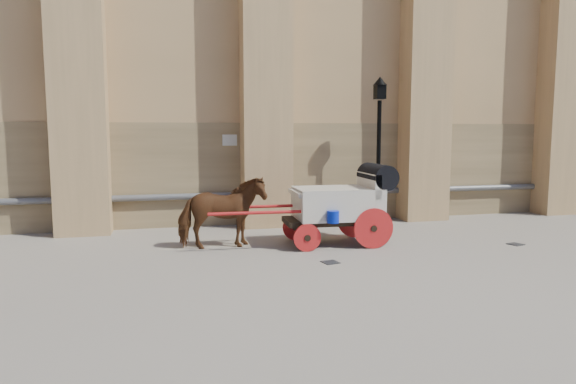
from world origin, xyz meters
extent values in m
plane|color=#6C6459|center=(0.00, 0.00, 0.00)|extent=(90.00, 90.00, 0.00)
cube|color=#9B8259|center=(2.00, 4.15, 1.50)|extent=(44.00, 0.35, 3.00)
cylinder|color=#59595B|center=(2.00, 3.88, 0.90)|extent=(42.00, 0.18, 0.18)
cube|color=beige|center=(-2.00, 3.97, 2.50)|extent=(0.42, 0.04, 0.32)
imported|color=brown|center=(-2.59, 0.99, 0.85)|extent=(2.05, 1.00, 1.70)
cube|color=black|center=(0.09, 0.80, 0.59)|extent=(2.39, 1.17, 0.13)
cube|color=beige|center=(0.19, 0.80, 1.01)|extent=(2.08, 1.42, 0.75)
cube|color=beige|center=(0.99, 0.76, 1.44)|extent=(0.22, 1.34, 0.59)
cube|color=beige|center=(-0.71, 0.83, 1.28)|extent=(0.42, 1.19, 0.11)
cylinder|color=black|center=(1.21, 0.75, 1.65)|extent=(0.65, 1.36, 0.60)
cylinder|color=red|center=(0.86, 0.10, 0.48)|extent=(0.96, 0.11, 0.96)
cylinder|color=red|center=(0.92, 1.43, 0.48)|extent=(0.96, 0.11, 0.96)
cylinder|color=red|center=(-0.74, 0.17, 0.32)|extent=(0.64, 0.09, 0.64)
cylinder|color=red|center=(-0.68, 1.50, 0.32)|extent=(0.64, 0.09, 0.64)
cylinder|color=red|center=(-1.69, 0.40, 0.91)|extent=(2.56, 0.19, 0.07)
cylinder|color=red|center=(-1.65, 1.36, 0.91)|extent=(2.56, 0.19, 0.07)
cylinder|color=#041FB6|center=(-0.16, 0.06, 0.80)|extent=(0.28, 0.28, 0.28)
cylinder|color=black|center=(2.21, 2.96, 1.82)|extent=(0.12, 0.12, 3.63)
cone|color=black|center=(2.21, 2.96, 0.18)|extent=(0.36, 0.36, 0.36)
cube|color=black|center=(2.21, 2.96, 3.89)|extent=(0.28, 0.28, 0.42)
cone|color=black|center=(2.21, 2.96, 4.19)|extent=(0.40, 0.40, 0.24)
cube|color=black|center=(-0.55, -0.92, 0.01)|extent=(0.38, 0.38, 0.01)
cube|color=black|center=(4.40, -0.34, 0.01)|extent=(0.40, 0.40, 0.01)
camera|label=1|loc=(-3.94, -10.93, 2.72)|focal=32.00mm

